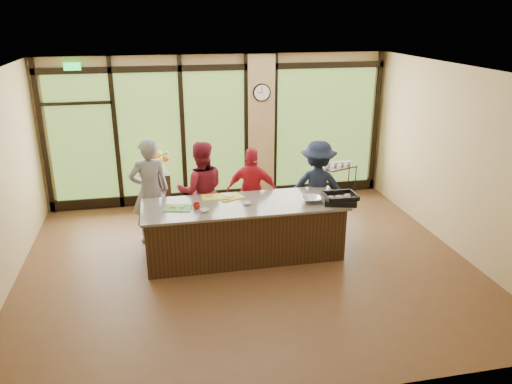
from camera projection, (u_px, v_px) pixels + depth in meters
name	position (u px, v px, depth m)	size (l,w,h in m)	color
floor	(248.00, 264.00, 7.93)	(7.00, 7.00, 0.00)	#54341D
ceiling	(246.00, 71.00, 6.90)	(7.00, 7.00, 0.00)	silver
back_wall	(220.00, 130.00, 10.18)	(7.00, 7.00, 0.00)	tan
right_wall	(459.00, 161.00, 8.08)	(6.00, 6.00, 0.00)	tan
window_wall	(228.00, 135.00, 10.20)	(6.90, 0.12, 3.00)	tan
island_base	(244.00, 231.00, 8.06)	(3.10, 1.00, 0.88)	black
countertop	(244.00, 205.00, 7.90)	(3.20, 1.10, 0.04)	gray
wall_clock	(262.00, 93.00, 9.96)	(0.36, 0.04, 0.36)	black
cook_left	(150.00, 191.00, 8.41)	(0.67, 0.44, 1.84)	slate
cook_midleft	(201.00, 191.00, 8.58)	(0.85, 0.66, 1.74)	maroon
cook_midright	(253.00, 192.00, 8.75)	(0.93, 0.39, 1.59)	red
cook_right	(317.00, 188.00, 8.82)	(1.09, 0.63, 1.69)	#161D31
roasting_pan	(340.00, 200.00, 7.89)	(0.49, 0.38, 0.09)	black
mixing_bowl	(311.00, 199.00, 7.95)	(0.32, 0.32, 0.08)	silver
cutting_board_left	(178.00, 208.00, 7.69)	(0.41, 0.31, 0.01)	#41802E
cutting_board_center	(213.00, 197.00, 8.15)	(0.37, 0.28, 0.01)	gold
cutting_board_right	(230.00, 197.00, 8.14)	(0.41, 0.31, 0.01)	gold
prep_bowl_near	(205.00, 211.00, 7.55)	(0.14, 0.14, 0.04)	silver
prep_bowl_mid	(247.00, 203.00, 7.84)	(0.13, 0.13, 0.04)	silver
prep_bowl_far	(226.00, 198.00, 8.06)	(0.14, 0.14, 0.04)	silver
red_ramekin	(197.00, 206.00, 7.67)	(0.11, 0.11, 0.09)	red
flower_stand	(159.00, 194.00, 9.76)	(0.42, 0.42, 0.84)	black
flower_vase	(157.00, 166.00, 9.57)	(0.27, 0.27, 0.28)	brown
bar_cart	(338.00, 179.00, 10.15)	(0.78, 0.61, 0.93)	black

